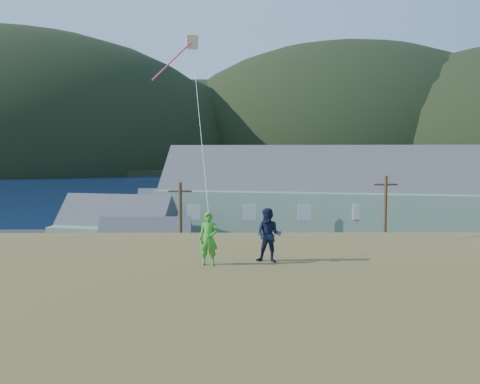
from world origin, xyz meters
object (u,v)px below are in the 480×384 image
shed_palegreen_far (182,215)px  shed_white (145,251)px  kite_flyer_navy (269,235)px  lodge (347,204)px  kite_flyer_green (209,239)px  shed_palegreen_near (115,233)px  wharf (179,222)px

shed_palegreen_far → shed_white: bearing=-92.5°
shed_white → kite_flyer_navy: (8.28, -27.22, 5.71)m
lodge → kite_flyer_green: size_ratio=24.90×
shed_palegreen_near → shed_palegreen_far: shed_palegreen_near is taller
shed_palegreen_far → kite_flyer_navy: kite_flyer_navy is taller
kite_flyer_green → kite_flyer_navy: size_ratio=0.96×
shed_palegreen_far → kite_flyer_navy: (7.19, -47.14, 5.31)m
lodge → shed_palegreen_near: 22.87m
shed_white → shed_palegreen_far: (1.09, 19.92, 0.40)m
wharf → lodge: (19.08, -21.01, 4.63)m
lodge → kite_flyer_green: (-12.15, -37.57, 2.90)m
kite_flyer_green → kite_flyer_navy: (1.80, 0.40, 0.04)m
shed_palegreen_near → kite_flyer_green: 35.35m
wharf → shed_white: (0.45, -30.95, 1.86)m
lodge → shed_white: 21.31m
wharf → shed_palegreen_near: size_ratio=2.22×
lodge → shed_white: bearing=-139.8°
kite_flyer_navy → lodge: bearing=91.8°
lodge → shed_palegreen_near: (-22.38, -4.12, -2.21)m
shed_palegreen_far → kite_flyer_green: 48.14m
lodge → shed_palegreen_far: (-17.54, 9.97, -2.37)m
kite_flyer_green → wharf: bearing=105.2°
shed_palegreen_near → shed_palegreen_far: (4.84, 14.09, -0.16)m
shed_palegreen_near → shed_white: bearing=-43.7°
wharf → kite_flyer_navy: size_ratio=15.88×
shed_white → shed_palegreen_far: bearing=84.6°
shed_palegreen_near → shed_palegreen_far: bearing=84.7°
shed_white → wharf: bearing=88.5°
shed_white → kite_flyer_navy: kite_flyer_navy is taller
kite_flyer_green → shed_palegreen_near: bearing=115.4°
shed_palegreen_near → kite_flyer_navy: size_ratio=7.17×
wharf → shed_palegreen_near: (-3.30, -25.12, 2.42)m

